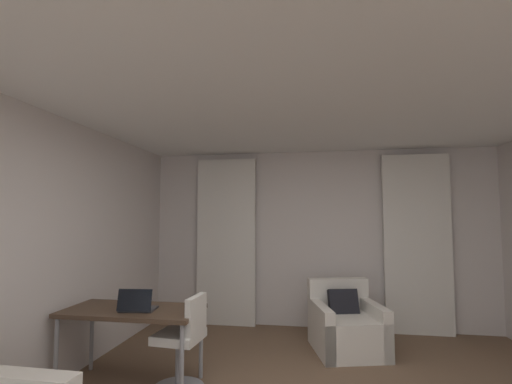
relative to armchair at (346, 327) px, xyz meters
The scene contains 8 objects.
wall_window 1.41m from the armchair, 109.60° to the left, with size 5.12×0.06×2.60m.
ceiling 3.18m from the armchair, 98.72° to the right, with size 5.12×6.12×0.06m, color white.
curtain_left_panel 2.11m from the armchair, 155.28° to the left, with size 0.90×0.06×2.50m.
curtain_right_panel 1.63m from the armchair, 36.69° to the left, with size 0.90×0.06×2.50m.
armchair is the anchor object (origin of this frame).
desk 2.49m from the armchair, 149.31° to the right, with size 1.31×0.63×0.72m.
desk_chair 2.06m from the armchair, 140.50° to the right, with size 0.48×0.48×0.88m.
laptop 2.48m from the armchair, 146.69° to the right, with size 0.35×0.28×0.22m.
Camera 1 is at (-0.03, -2.46, 1.61)m, focal length 25.21 mm.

